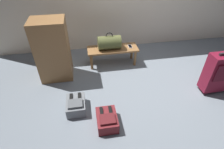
{
  "coord_description": "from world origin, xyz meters",
  "views": [
    {
      "loc": [
        -0.92,
        -2.26,
        2.12
      ],
      "look_at": [
        -0.52,
        0.12,
        0.25
      ],
      "focal_mm": 28.7,
      "sensor_mm": 36.0,
      "label": 1
    }
  ],
  "objects": [
    {
      "name": "backpack_grey",
      "position": [
        -1.15,
        -0.33,
        0.09
      ],
      "size": [
        0.28,
        0.38,
        0.21
      ],
      "color": "slate",
      "rests_on": "ground"
    },
    {
      "name": "bench",
      "position": [
        -0.39,
        0.82,
        0.31
      ],
      "size": [
        1.0,
        0.36,
        0.36
      ],
      "color": "olive",
      "rests_on": "ground"
    },
    {
      "name": "backpack_maroon",
      "position": [
        -0.73,
        -0.68,
        0.09
      ],
      "size": [
        0.28,
        0.38,
        0.21
      ],
      "color": "maroon",
      "rests_on": "ground"
    },
    {
      "name": "duffel_bag_olive",
      "position": [
        -0.45,
        0.82,
        0.49
      ],
      "size": [
        0.44,
        0.26,
        0.34
      ],
      "color": "#51562D",
      "rests_on": "bench"
    },
    {
      "name": "suitcase_upright_burgundy",
      "position": [
        1.16,
        -0.28,
        0.38
      ],
      "size": [
        0.42,
        0.25,
        0.75
      ],
      "color": "maroon",
      "rests_on": "ground"
    },
    {
      "name": "side_cabinet",
      "position": [
        -1.48,
        0.58,
        0.55
      ],
      "size": [
        0.56,
        0.44,
        1.1
      ],
      "color": "olive",
      "rests_on": "ground"
    },
    {
      "name": "ground_plane",
      "position": [
        0.0,
        0.0,
        0.0
      ],
      "size": [
        6.6,
        6.6,
        0.0
      ],
      "primitive_type": "plane",
      "color": "slate"
    },
    {
      "name": "cell_phone",
      "position": [
        -0.03,
        0.83,
        0.37
      ],
      "size": [
        0.07,
        0.14,
        0.01
      ],
      "color": "silver",
      "rests_on": "bench"
    }
  ]
}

